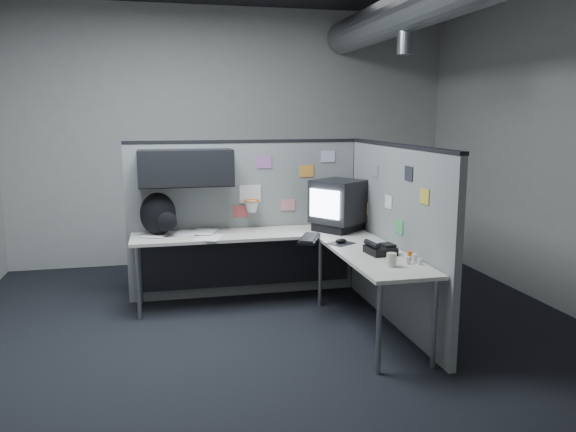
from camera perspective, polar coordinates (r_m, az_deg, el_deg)
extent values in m
cube|color=black|center=(4.87, -0.72, -12.50)|extent=(5.60, 5.60, 0.01)
cube|color=#9E9E99|center=(7.27, -5.45, 7.98)|extent=(5.60, 0.01, 3.20)
cube|color=#9E9E99|center=(1.87, 17.58, 1.26)|extent=(5.60, 0.01, 3.20)
cylinder|color=slate|center=(5.74, 11.86, 17.24)|extent=(0.16, 0.16, 0.30)
cube|color=slate|center=(5.86, -4.22, -0.41)|extent=(2.43, 0.06, 1.60)
cube|color=black|center=(5.76, -4.33, 7.58)|extent=(2.43, 0.07, 0.03)
cube|color=black|center=(6.14, 6.77, 0.05)|extent=(0.07, 0.07, 1.60)
cube|color=black|center=(5.52, -10.33, 4.84)|extent=(0.90, 0.35, 0.35)
cube|color=black|center=(5.35, -10.24, 4.67)|extent=(0.90, 0.02, 0.33)
cube|color=silver|center=(5.78, -3.86, 2.27)|extent=(0.22, 0.02, 0.18)
torus|color=#D85914|center=(5.70, -3.71, 1.55)|extent=(0.16, 0.16, 0.01)
cone|color=white|center=(5.71, -3.70, 0.95)|extent=(0.14, 0.14, 0.11)
cube|color=#337FCC|center=(5.72, -12.79, 1.35)|extent=(0.15, 0.01, 0.12)
cube|color=#B266B2|center=(5.77, -2.43, 5.47)|extent=(0.15, 0.01, 0.12)
cube|color=#D87F7F|center=(5.88, 0.00, 1.14)|extent=(0.15, 0.01, 0.12)
cube|color=orange|center=(5.88, 1.91, 4.58)|extent=(0.15, 0.01, 0.12)
cube|color=silver|center=(5.93, 4.08, 6.06)|extent=(0.15, 0.01, 0.12)
cube|color=#CC4C4C|center=(5.80, -4.82, 0.48)|extent=(0.15, 0.01, 0.12)
cube|color=slate|center=(5.15, 10.80, -2.02)|extent=(0.06, 2.23, 1.60)
cube|color=black|center=(5.05, 11.11, 7.06)|extent=(0.07, 2.23, 0.03)
cube|color=gray|center=(5.45, 8.83, 4.55)|extent=(0.01, 0.15, 0.12)
cube|color=silver|center=(5.16, 10.18, 1.40)|extent=(0.01, 0.15, 0.12)
cube|color=#26262D|center=(4.76, 12.16, 4.25)|extent=(0.01, 0.15, 0.12)
cube|color=#E5D84C|center=(5.74, 7.80, 0.82)|extent=(0.01, 0.15, 0.12)
cube|color=gold|center=(4.51, 13.69, 1.95)|extent=(0.01, 0.15, 0.12)
cube|color=#4CB266|center=(4.97, 11.23, -1.08)|extent=(0.01, 0.15, 0.12)
cube|color=beige|center=(5.56, -3.87, -1.86)|extent=(2.30, 0.56, 0.03)
cube|color=beige|center=(4.79, 8.63, -3.93)|extent=(0.56, 1.55, 0.03)
cube|color=black|center=(5.85, -4.17, -4.44)|extent=(2.18, 0.02, 0.55)
cylinder|color=gray|center=(5.38, -14.95, -6.62)|extent=(0.04, 0.04, 0.70)
cylinder|color=gray|center=(5.80, -14.81, -5.39)|extent=(0.04, 0.04, 0.70)
cylinder|color=gray|center=(5.58, 3.28, -5.68)|extent=(0.04, 0.04, 0.70)
cylinder|color=gray|center=(4.20, 9.22, -11.23)|extent=(0.04, 0.04, 0.70)
cylinder|color=gray|center=(4.38, 14.66, -10.54)|extent=(0.04, 0.04, 0.70)
cube|color=black|center=(5.69, 5.15, -1.02)|extent=(0.56, 0.55, 0.08)
cube|color=black|center=(5.64, 5.19, 1.51)|extent=(0.62, 0.62, 0.42)
cube|color=white|center=(5.45, 3.72, 1.23)|extent=(0.22, 0.29, 0.28)
cube|color=black|center=(5.21, 2.17, -2.35)|extent=(0.31, 0.45, 0.03)
cube|color=black|center=(5.21, 2.17, -2.15)|extent=(0.27, 0.41, 0.01)
cube|color=black|center=(5.10, 5.40, -2.79)|extent=(0.28, 0.26, 0.01)
ellipsoid|color=black|center=(5.10, 5.40, -2.53)|extent=(0.12, 0.09, 0.04)
cube|color=black|center=(4.77, 9.36, -3.45)|extent=(0.24, 0.26, 0.06)
cylinder|color=black|center=(4.73, 8.53, -2.84)|extent=(0.07, 0.22, 0.05)
cube|color=black|center=(4.78, 10.10, -2.92)|extent=(0.11, 0.14, 0.02)
cylinder|color=silver|center=(4.54, 12.73, -4.21)|extent=(0.05, 0.05, 0.07)
cylinder|color=silver|center=(4.49, 12.08, -4.42)|extent=(0.05, 0.05, 0.06)
cylinder|color=silver|center=(4.48, 13.23, -4.55)|extent=(0.04, 0.04, 0.05)
cylinder|color=#D85914|center=(4.58, 12.27, -4.00)|extent=(0.05, 0.05, 0.08)
cylinder|color=beige|center=(4.38, 10.47, -4.40)|extent=(0.08, 0.08, 0.11)
cube|color=white|center=(5.38, -8.04, -2.17)|extent=(0.32, 0.38, 0.00)
cube|color=white|center=(5.61, -10.27, -1.70)|extent=(0.32, 0.38, 0.00)
cube|color=white|center=(5.59, -13.22, -1.81)|extent=(0.32, 0.38, 0.00)
cube|color=white|center=(5.61, -8.54, -1.58)|extent=(0.32, 0.38, 0.00)
ellipsoid|color=black|center=(5.55, -13.07, 0.21)|extent=(0.39, 0.33, 0.42)
ellipsoid|color=black|center=(5.45, -12.20, -0.55)|extent=(0.21, 0.15, 0.19)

